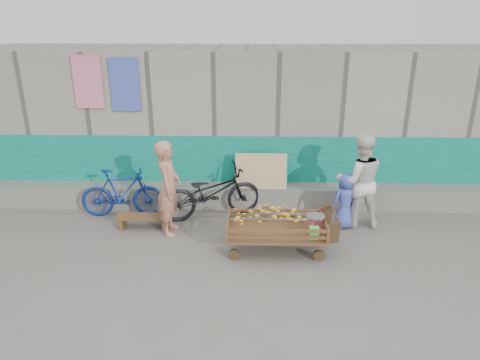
{
  "coord_description": "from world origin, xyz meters",
  "views": [
    {
      "loc": [
        0.08,
        -5.6,
        3.54
      ],
      "look_at": [
        -0.08,
        1.2,
        1.0
      ],
      "focal_mm": 32.0,
      "sensor_mm": 36.0,
      "label": 1
    }
  ],
  "objects_px": {
    "bench": "(143,219)",
    "woman": "(359,181)",
    "vendor_man": "(169,188)",
    "bicycle_blue": "(122,193)",
    "child": "(345,201)",
    "banana_cart": "(274,223)",
    "bicycle_dark": "(211,193)"
  },
  "relations": [
    {
      "from": "bicycle_blue",
      "to": "bicycle_dark",
      "type": "bearing_deg",
      "value": -93.67
    },
    {
      "from": "vendor_man",
      "to": "bicycle_blue",
      "type": "height_order",
      "value": "vendor_man"
    },
    {
      "from": "bench",
      "to": "vendor_man",
      "type": "distance_m",
      "value": 0.86
    },
    {
      "from": "banana_cart",
      "to": "woman",
      "type": "distance_m",
      "value": 1.88
    },
    {
      "from": "vendor_man",
      "to": "bicycle_dark",
      "type": "bearing_deg",
      "value": -46.33
    },
    {
      "from": "banana_cart",
      "to": "bench",
      "type": "distance_m",
      "value": 2.46
    },
    {
      "from": "child",
      "to": "bicycle_blue",
      "type": "xyz_separation_m",
      "value": [
        -4.13,
        0.37,
        -0.04
      ]
    },
    {
      "from": "woman",
      "to": "bicycle_blue",
      "type": "distance_m",
      "value": 4.39
    },
    {
      "from": "woman",
      "to": "bicycle_dark",
      "type": "height_order",
      "value": "woman"
    },
    {
      "from": "child",
      "to": "bicycle_blue",
      "type": "bearing_deg",
      "value": -27.88
    },
    {
      "from": "woman",
      "to": "child",
      "type": "bearing_deg",
      "value": 18.4
    },
    {
      "from": "child",
      "to": "bicycle_blue",
      "type": "relative_size",
      "value": 0.65
    },
    {
      "from": "bicycle_dark",
      "to": "bicycle_blue",
      "type": "relative_size",
      "value": 1.2
    },
    {
      "from": "vendor_man",
      "to": "woman",
      "type": "xyz_separation_m",
      "value": [
        3.35,
        0.38,
        0.02
      ]
    },
    {
      "from": "bench",
      "to": "bicycle_blue",
      "type": "relative_size",
      "value": 0.61
    },
    {
      "from": "bench",
      "to": "banana_cart",
      "type": "bearing_deg",
      "value": -18.42
    },
    {
      "from": "bicycle_dark",
      "to": "child",
      "type": "bearing_deg",
      "value": -117.28
    },
    {
      "from": "woman",
      "to": "bicycle_blue",
      "type": "height_order",
      "value": "woman"
    },
    {
      "from": "woman",
      "to": "bicycle_blue",
      "type": "bearing_deg",
      "value": -6.89
    },
    {
      "from": "banana_cart",
      "to": "vendor_man",
      "type": "relative_size",
      "value": 1.04
    },
    {
      "from": "child",
      "to": "banana_cart",
      "type": "bearing_deg",
      "value": 11.58
    },
    {
      "from": "banana_cart",
      "to": "vendor_man",
      "type": "height_order",
      "value": "vendor_man"
    },
    {
      "from": "bicycle_dark",
      "to": "bicycle_blue",
      "type": "distance_m",
      "value": 1.69
    },
    {
      "from": "bicycle_dark",
      "to": "bicycle_blue",
      "type": "bearing_deg",
      "value": 71.32
    },
    {
      "from": "bench",
      "to": "bicycle_blue",
      "type": "bearing_deg",
      "value": 134.82
    },
    {
      "from": "banana_cart",
      "to": "bicycle_blue",
      "type": "height_order",
      "value": "bicycle_blue"
    },
    {
      "from": "woman",
      "to": "child",
      "type": "distance_m",
      "value": 0.43
    },
    {
      "from": "banana_cart",
      "to": "bicycle_dark",
      "type": "relative_size",
      "value": 0.92
    },
    {
      "from": "banana_cart",
      "to": "bicycle_blue",
      "type": "distance_m",
      "value": 3.09
    },
    {
      "from": "vendor_man",
      "to": "woman",
      "type": "height_order",
      "value": "woman"
    },
    {
      "from": "woman",
      "to": "bicycle_dark",
      "type": "distance_m",
      "value": 2.71
    },
    {
      "from": "bench",
      "to": "woman",
      "type": "height_order",
      "value": "woman"
    }
  ]
}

